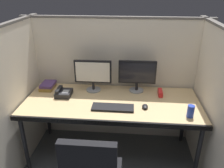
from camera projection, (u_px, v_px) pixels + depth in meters
name	position (u px, v px, depth m)	size (l,w,h in m)	color
cubicle_partition_rear	(115.00, 80.00, 2.83)	(2.21, 0.06, 1.57)	beige
cubicle_partition_left	(19.00, 97.00, 2.42)	(0.06, 1.41, 1.57)	beige
cubicle_partition_right	(209.00, 106.00, 2.26)	(0.06, 1.41, 1.57)	beige
desk	(111.00, 105.00, 2.46)	(1.90, 0.80, 0.74)	tan
monitor_left	(93.00, 74.00, 2.60)	(0.43, 0.17, 0.37)	gray
monitor_right	(137.00, 74.00, 2.59)	(0.43, 0.17, 0.37)	gray
keyboard_main	(113.00, 107.00, 2.30)	(0.43, 0.15, 0.02)	black
computer_mouse	(145.00, 107.00, 2.31)	(0.06, 0.10, 0.04)	black
red_stapler	(160.00, 93.00, 2.57)	(0.04, 0.15, 0.06)	red
book_stack	(48.00, 86.00, 2.72)	(0.15, 0.22, 0.07)	olive
soda_can	(191.00, 111.00, 2.14)	(0.07, 0.07, 0.12)	#263FB2
desk_phone	(63.00, 93.00, 2.55)	(0.17, 0.19, 0.09)	black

